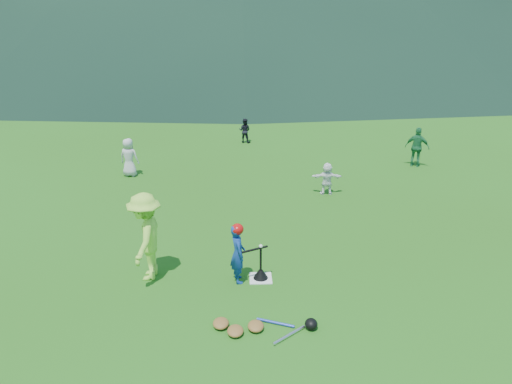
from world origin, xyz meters
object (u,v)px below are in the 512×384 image
at_px(fielder_b, 245,131).
at_px(fielder_d, 327,179).
at_px(fielder_c, 417,147).
at_px(home_plate, 261,278).
at_px(batting_tee, 261,273).
at_px(batter_child, 238,254).
at_px(equipment_pile, 256,326).
at_px(adult_coach, 146,237).
at_px(fielder_a, 129,157).

bearing_deg(fielder_b, fielder_d, 130.53).
xyz_separation_m(fielder_c, fielder_d, (-3.40, -2.38, -0.19)).
xyz_separation_m(home_plate, fielder_c, (5.51, 6.94, 0.65)).
relative_size(fielder_b, batting_tee, 1.39).
bearing_deg(fielder_b, batting_tee, 109.11).
distance_m(home_plate, fielder_d, 5.04).
relative_size(batter_child, fielder_d, 1.30).
height_order(home_plate, equipment_pile, equipment_pile).
bearing_deg(fielder_d, equipment_pile, 73.55).
relative_size(adult_coach, fielder_c, 1.36).
relative_size(fielder_a, fielder_d, 1.29).
distance_m(fielder_d, batting_tee, 5.04).
relative_size(home_plate, batter_child, 0.37).
height_order(fielder_a, batting_tee, fielder_a).
xyz_separation_m(batter_child, fielder_a, (-3.39, 6.41, -0.00)).
bearing_deg(fielder_d, fielder_a, -13.20).
distance_m(adult_coach, fielder_d, 6.21).
distance_m(fielder_b, batting_tee, 10.08).
height_order(fielder_b, fielder_c, fielder_c).
xyz_separation_m(home_plate, equipment_pile, (-0.16, -1.65, 0.06)).
relative_size(adult_coach, fielder_b, 1.91).
height_order(fielder_b, equipment_pile, fielder_b).
height_order(batter_child, batting_tee, batter_child).
distance_m(fielder_a, fielder_c, 9.37).
xyz_separation_m(batting_tee, equipment_pile, (-0.16, -1.65, -0.06)).
bearing_deg(equipment_pile, fielder_a, 114.73).
relative_size(adult_coach, fielder_d, 1.93).
xyz_separation_m(adult_coach, fielder_c, (7.77, 6.78, -0.24)).
bearing_deg(home_plate, batter_child, -173.67).
bearing_deg(home_plate, equipment_pile, -95.47).
distance_m(batting_tee, equipment_pile, 1.66).
height_order(adult_coach, fielder_b, adult_coach).
bearing_deg(adult_coach, fielder_b, 172.89).
relative_size(batter_child, fielder_b, 1.29).
bearing_deg(fielder_c, home_plate, 78.78).
relative_size(fielder_a, batting_tee, 1.78).
distance_m(adult_coach, fielder_b, 10.14).
bearing_deg(fielder_c, equipment_pile, 83.80).
bearing_deg(equipment_pile, home_plate, 84.53).
bearing_deg(batting_tee, batter_child, -173.67).
relative_size(fielder_d, equipment_pile, 0.52).
xyz_separation_m(batter_child, adult_coach, (-1.81, 0.21, 0.29)).
bearing_deg(fielder_c, adult_coach, 68.31).
bearing_deg(fielder_c, fielder_d, 62.21).
relative_size(fielder_d, batting_tee, 1.38).
bearing_deg(home_plate, adult_coach, 175.84).
distance_m(fielder_b, fielder_c, 6.47).
distance_m(fielder_d, equipment_pile, 6.62).
relative_size(fielder_b, fielder_d, 1.01).
relative_size(home_plate, fielder_b, 0.48).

